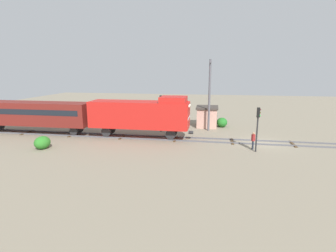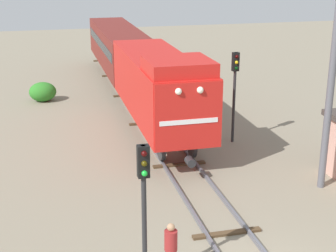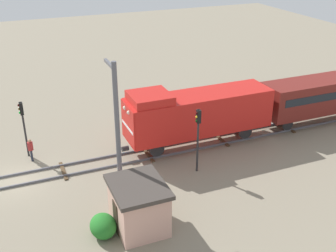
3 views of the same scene
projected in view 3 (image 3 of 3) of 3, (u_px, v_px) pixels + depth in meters
ground_plane at (16, 181)px, 27.75m from camera, size 110.79×110.79×0.00m
railway_track at (16, 180)px, 27.72m from camera, size 2.40×73.86×0.16m
locomotive at (197, 112)px, 31.12m from camera, size 2.90×11.60×4.60m
traffic_signal_near at (23, 119)px, 29.56m from camera, size 0.32×0.34×4.20m
traffic_signal_mid at (198, 130)px, 27.58m from camera, size 0.32×0.34×4.53m
worker_near_track at (31, 148)px, 29.78m from camera, size 0.38×0.38×1.70m
catenary_mast at (117, 133)px, 23.60m from camera, size 1.94×0.28×8.86m
relay_hut at (138, 206)px, 22.97m from camera, size 3.50×2.90×2.74m
bush_near at (103, 226)px, 22.57m from camera, size 1.73×1.41×1.26m
bush_mid at (250, 97)px, 39.74m from camera, size 1.71×1.40×1.25m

